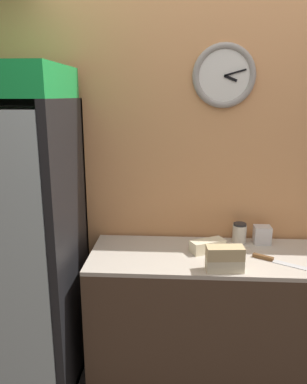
{
  "coord_description": "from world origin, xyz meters",
  "views": [
    {
      "loc": [
        -0.37,
        -1.34,
        1.83
      ],
      "look_at": [
        -0.5,
        0.86,
        1.26
      ],
      "focal_mm": 35.0,
      "sensor_mm": 36.0,
      "label": 1
    }
  ],
  "objects": [
    {
      "name": "prep_counter",
      "position": [
        0.0,
        0.84,
        0.44
      ],
      "size": [
        1.79,
        0.59,
        0.87
      ],
      "color": "#4C3828",
      "rests_on": "ground_plane"
    },
    {
      "name": "sandwich_stack_bottom",
      "position": [
        -0.08,
        0.62,
        0.91
      ],
      "size": [
        0.22,
        0.11,
        0.07
      ],
      "color": "beige",
      "rests_on": "prep_counter"
    },
    {
      "name": "wall_back",
      "position": [
        -0.0,
        1.19,
        1.36
      ],
      "size": [
        5.2,
        0.1,
        2.7
      ],
      "color": "tan",
      "rests_on": "ground_plane"
    },
    {
      "name": "napkin_dispenser",
      "position": [
        0.22,
        1.05,
        0.93
      ],
      "size": [
        0.11,
        0.09,
        0.12
      ],
      "color": "silver",
      "rests_on": "prep_counter"
    },
    {
      "name": "sandwich_stack_middle",
      "position": [
        -0.08,
        0.62,
        0.98
      ],
      "size": [
        0.22,
        0.11,
        0.07
      ],
      "color": "tan",
      "rests_on": "sandwich_stack_bottom"
    },
    {
      "name": "sandwich_flat_left",
      "position": [
        -0.16,
        0.89,
        0.91
      ],
      "size": [
        0.24,
        0.18,
        0.08
      ],
      "color": "beige",
      "rests_on": "prep_counter"
    },
    {
      "name": "beverage_cooler",
      "position": [
        -1.36,
        0.83,
        1.09
      ],
      "size": [
        0.75,
        0.72,
        2.0
      ],
      "color": "black",
      "rests_on": "ground_plane"
    },
    {
      "name": "condiment_jar",
      "position": [
        0.07,
        1.06,
        0.94
      ],
      "size": [
        0.09,
        0.09,
        0.13
      ],
      "color": "silver",
      "rests_on": "prep_counter"
    },
    {
      "name": "chefs_knife",
      "position": [
        0.22,
        0.77,
        0.88
      ],
      "size": [
        0.29,
        0.19,
        0.02
      ],
      "color": "silver",
      "rests_on": "prep_counter"
    }
  ]
}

